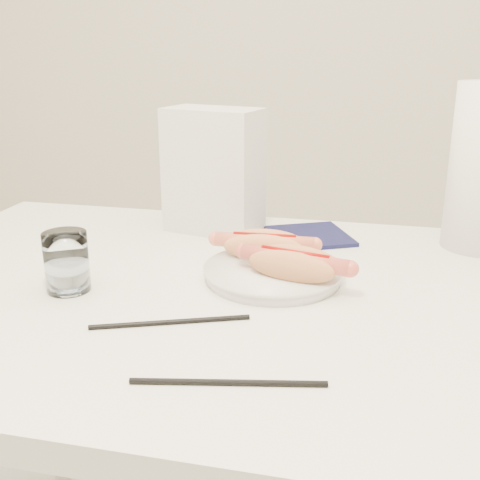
% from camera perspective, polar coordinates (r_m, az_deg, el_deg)
% --- Properties ---
extents(table, '(1.20, 0.80, 0.75)m').
position_cam_1_polar(table, '(0.95, -1.48, -7.91)').
color(table, white).
rests_on(table, ground).
extents(plate, '(0.26, 0.26, 0.02)m').
position_cam_1_polar(plate, '(0.95, 3.20, -3.32)').
color(plate, white).
rests_on(plate, table).
extents(hotdog_left, '(0.17, 0.07, 0.05)m').
position_cam_1_polar(hotdog_left, '(0.99, 2.38, -0.55)').
color(hotdog_left, '#EE975F').
rests_on(hotdog_left, plate).
extents(hotdog_right, '(0.18, 0.10, 0.05)m').
position_cam_1_polar(hotdog_right, '(0.91, 5.29, -2.33)').
color(hotdog_right, '#E08E57').
rests_on(hotdog_right, plate).
extents(water_glass, '(0.07, 0.07, 0.09)m').
position_cam_1_polar(water_glass, '(0.94, -16.36, -2.03)').
color(water_glass, silver).
rests_on(water_glass, table).
extents(chopstick_near, '(0.21, 0.09, 0.01)m').
position_cam_1_polar(chopstick_near, '(0.81, -6.73, -7.85)').
color(chopstick_near, black).
rests_on(chopstick_near, table).
extents(chopstick_far, '(0.22, 0.05, 0.01)m').
position_cam_1_polar(chopstick_far, '(0.68, -1.14, -13.55)').
color(chopstick_far, black).
rests_on(chopstick_far, table).
extents(napkin_box, '(0.20, 0.14, 0.24)m').
position_cam_1_polar(napkin_box, '(1.17, -2.57, 6.65)').
color(napkin_box, silver).
rests_on(napkin_box, table).
extents(navy_napkin, '(0.20, 0.20, 0.01)m').
position_cam_1_polar(navy_napkin, '(1.16, 6.67, 0.39)').
color(navy_napkin, '#12143A').
rests_on(navy_napkin, table).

